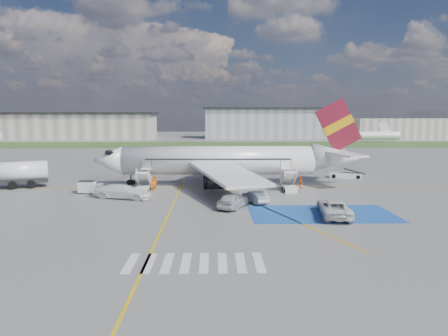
{
  "coord_description": "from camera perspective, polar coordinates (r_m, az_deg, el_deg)",
  "views": [
    {
      "loc": [
        -0.5,
        -45.62,
        9.66
      ],
      "look_at": [
        0.6,
        4.47,
        3.5
      ],
      "focal_mm": 35.0,
      "sensor_mm": 36.0,
      "label": 1
    }
  ],
  "objects": [
    {
      "name": "terminal_west",
      "position": [
        183.94,
        -18.58,
        5.2
      ],
      "size": [
        60.0,
        22.0,
        10.0
      ],
      "primitive_type": "cube",
      "color": "gray",
      "rests_on": "ground"
    },
    {
      "name": "airstairs_fwd",
      "position": [
        55.8,
        -10.54,
        -2.43
      ],
      "size": [
        1.9,
        5.2,
        3.6
      ],
      "color": "silver",
      "rests_on": "ground"
    },
    {
      "name": "van_white_a",
      "position": [
        43.21,
        14.18,
        -4.65
      ],
      "size": [
        3.42,
        6.1,
        2.17
      ],
      "primitive_type": "imported",
      "rotation": [
        0.0,
        0.0,
        3.01
      ],
      "color": "silver",
      "rests_on": "ground"
    },
    {
      "name": "taxiway_line_main",
      "position": [
        58.42,
        -0.76,
        -2.5
      ],
      "size": [
        120.0,
        0.2,
        0.01
      ],
      "primitive_type": "cube",
      "color": "gold",
      "rests_on": "ground"
    },
    {
      "name": "gpu_cart",
      "position": [
        56.15,
        -17.46,
        -2.48
      ],
      "size": [
        2.08,
        1.52,
        1.59
      ],
      "rotation": [
        0.0,
        0.0,
        -0.17
      ],
      "color": "silver",
      "rests_on": "ground"
    },
    {
      "name": "crew_nose",
      "position": [
        57.07,
        -9.11,
        -1.92
      ],
      "size": [
        1.05,
        1.1,
        1.78
      ],
      "primitive_type": "imported",
      "rotation": [
        0.0,
        0.0,
        -0.95
      ],
      "color": "orange",
      "rests_on": "ground"
    },
    {
      "name": "van_white_b",
      "position": [
        51.74,
        -13.04,
        -2.73
      ],
      "size": [
        5.86,
        3.8,
        2.13
      ],
      "primitive_type": "imported",
      "rotation": [
        0.0,
        0.0,
        1.25
      ],
      "color": "white",
      "rests_on": "ground"
    },
    {
      "name": "crew_aft",
      "position": [
        58.14,
        9.99,
        -1.86
      ],
      "size": [
        0.44,
        0.96,
        1.59
      ],
      "primitive_type": "imported",
      "rotation": [
        0.0,
        0.0,
        1.63
      ],
      "color": "#F95B0D",
      "rests_on": "ground"
    },
    {
      "name": "fuel_tanker",
      "position": [
        63.91,
        -26.52,
        -1.1
      ],
      "size": [
        10.46,
        6.12,
        3.48
      ],
      "rotation": [
        0.0,
        0.0,
        0.36
      ],
      "color": "black",
      "rests_on": "ground"
    },
    {
      "name": "airliner",
      "position": [
        59.98,
        0.66,
        1.01
      ],
      "size": [
        36.81,
        32.95,
        11.92
      ],
      "color": "silver",
      "rests_on": "ground"
    },
    {
      "name": "crew_fwd",
      "position": [
        55.03,
        -9.23,
        -2.31
      ],
      "size": [
        0.71,
        0.72,
        1.68
      ],
      "primitive_type": "imported",
      "rotation": [
        0.0,
        0.0,
        0.8
      ],
      "color": "#EA5A0C",
      "rests_on": "ground"
    },
    {
      "name": "ground",
      "position": [
        46.63,
        -0.62,
        -4.95
      ],
      "size": [
        400.0,
        400.0,
        0.0
      ],
      "primitive_type": "plane",
      "color": "#60605E",
      "rests_on": "ground"
    },
    {
      "name": "grass_strip",
      "position": [
        140.95,
        -1.06,
        3.08
      ],
      "size": [
        400.0,
        30.0,
        0.01
      ],
      "primitive_type": "cube",
      "color": "#2D4C1E",
      "rests_on": "ground"
    },
    {
      "name": "airstairs_aft",
      "position": [
        55.88,
        8.55,
        -2.38
      ],
      "size": [
        1.9,
        5.2,
        3.6
      ],
      "color": "silver",
      "rests_on": "ground"
    },
    {
      "name": "taxiway_line_diag",
      "position": [
        58.42,
        -0.76,
        -2.5
      ],
      "size": [
        20.71,
        56.45,
        0.01
      ],
      "primitive_type": "cube",
      "rotation": [
        0.0,
        0.0,
        0.35
      ],
      "color": "gold",
      "rests_on": "ground"
    },
    {
      "name": "crosswalk",
      "position": [
        29.28,
        -3.82,
        -12.26
      ],
      "size": [
        9.0,
        4.0,
        0.01
      ],
      "color": "silver",
      "rests_on": "ground"
    },
    {
      "name": "belt_loader",
      "position": [
        69.29,
        15.68,
        -0.95
      ],
      "size": [
        5.29,
        3.08,
        1.53
      ],
      "rotation": [
        0.0,
        0.0,
        -0.31
      ],
      "color": "silver",
      "rests_on": "ground"
    },
    {
      "name": "staging_box",
      "position": [
        43.99,
        12.65,
        -5.84
      ],
      "size": [
        14.0,
        8.0,
        0.01
      ],
      "primitive_type": "cube",
      "color": "#194898",
      "rests_on": "ground"
    },
    {
      "name": "terminal_centre",
      "position": [
        181.81,
        5.24,
        5.83
      ],
      "size": [
        48.0,
        18.0,
        12.0
      ],
      "primitive_type": "cube",
      "color": "gray",
      "rests_on": "ground"
    },
    {
      "name": "terminal_east",
      "position": [
        189.41,
        22.31,
        4.78
      ],
      "size": [
        40.0,
        16.0,
        8.0
      ],
      "primitive_type": "cube",
      "color": "gray",
      "rests_on": "ground"
    },
    {
      "name": "taxiway_line_cross",
      "position": [
        37.17,
        -8.25,
        -8.12
      ],
      "size": [
        0.2,
        60.0,
        0.01
      ],
      "primitive_type": "cube",
      "color": "gold",
      "rests_on": "ground"
    },
    {
      "name": "car_silver_a",
      "position": [
        45.36,
        1.18,
        -4.2
      ],
      "size": [
        3.84,
        5.32,
        1.68
      ],
      "primitive_type": "imported",
      "rotation": [
        0.0,
        0.0,
        2.72
      ],
      "color": "#ABAEB2",
      "rests_on": "ground"
    },
    {
      "name": "car_silver_b",
      "position": [
        48.19,
        4.11,
        -3.75
      ],
      "size": [
        2.91,
        4.36,
        1.36
      ],
      "primitive_type": "imported",
      "rotation": [
        0.0,
        0.0,
        3.54
      ],
      "color": "#A8AAAF",
      "rests_on": "ground"
    }
  ]
}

